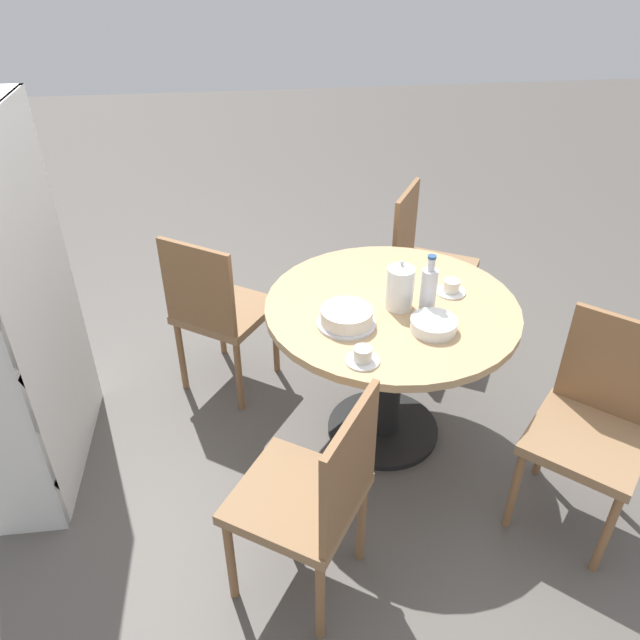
# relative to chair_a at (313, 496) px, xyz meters

# --- Properties ---
(ground_plane) EXTENTS (14.00, 14.00, 0.00)m
(ground_plane) POSITION_rel_chair_a_xyz_m (0.79, -0.44, -0.49)
(ground_plane) COLOR #56514C
(dining_table) EXTENTS (1.10, 1.10, 0.74)m
(dining_table) POSITION_rel_chair_a_xyz_m (0.79, -0.44, 0.06)
(dining_table) COLOR black
(dining_table) RESTS_ON ground_plane
(chair_a) EXTENTS (0.58, 0.58, 0.90)m
(chair_a) POSITION_rel_chair_a_xyz_m (0.00, 0.00, 0.00)
(chair_a) COLOR olive
(chair_a) RESTS_ON ground_plane
(chair_b) EXTENTS (0.59, 0.59, 0.90)m
(chair_b) POSITION_rel_chair_a_xyz_m (0.22, -1.14, 0.00)
(chair_b) COLOR olive
(chair_b) RESTS_ON ground_plane
(chair_c) EXTENTS (0.57, 0.57, 0.90)m
(chair_c) POSITION_rel_chair_a_xyz_m (1.59, -0.83, 0.00)
(chair_c) COLOR olive
(chair_c) RESTS_ON ground_plane
(chair_d) EXTENTS (0.58, 0.58, 0.90)m
(chair_d) POSITION_rel_chair_a_xyz_m (1.24, 0.34, 0.00)
(chair_d) COLOR olive
(chair_d) RESTS_ON ground_plane
(bookshelf) EXTENTS (0.86, 0.28, 1.60)m
(bookshelf) POSITION_rel_chair_a_xyz_m (0.80, 1.11, 0.27)
(bookshelf) COLOR silver
(bookshelf) RESTS_ON ground_plane
(coffee_pot) EXTENTS (0.12, 0.12, 0.22)m
(coffee_pot) POSITION_rel_chair_a_xyz_m (0.76, -0.46, 0.36)
(coffee_pot) COLOR white
(coffee_pot) RESTS_ON dining_table
(water_bottle) EXTENTS (0.07, 0.07, 0.26)m
(water_bottle) POSITION_rel_chair_a_xyz_m (0.72, -0.57, 0.36)
(water_bottle) COLOR silver
(water_bottle) RESTS_ON dining_table
(cake_main) EXTENTS (0.24, 0.24, 0.07)m
(cake_main) POSITION_rel_chair_a_xyz_m (0.65, -0.22, 0.29)
(cake_main) COLOR silver
(cake_main) RESTS_ON dining_table
(cup_a) EXTENTS (0.13, 0.13, 0.06)m
(cup_a) POSITION_rel_chair_a_xyz_m (0.85, -0.72, 0.28)
(cup_a) COLOR white
(cup_a) RESTS_ON dining_table
(cup_b) EXTENTS (0.13, 0.13, 0.06)m
(cup_b) POSITION_rel_chair_a_xyz_m (0.40, -0.24, 0.28)
(cup_b) COLOR white
(cup_b) RESTS_ON dining_table
(plate_stack) EXTENTS (0.19, 0.19, 0.05)m
(plate_stack) POSITION_rel_chair_a_xyz_m (0.57, -0.56, 0.28)
(plate_stack) COLOR white
(plate_stack) RESTS_ON dining_table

